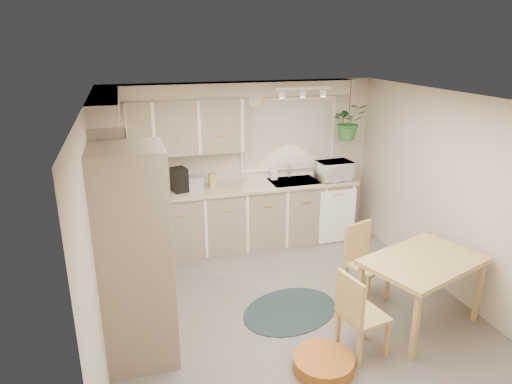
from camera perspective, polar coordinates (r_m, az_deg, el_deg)
The scene contains 35 objects.
floor at distance 5.49m, azimuth 4.25°, elevation -14.18°, with size 4.20×4.20×0.00m, color #646058.
ceiling at distance 4.65m, azimuth 4.96°, elevation 11.55°, with size 4.20×4.20×0.00m, color white.
wall_back at distance 6.85m, azimuth -1.59°, elevation 3.66°, with size 4.00×0.04×2.40m, color #BDB09C.
wall_front at distance 3.28m, azimuth 18.01°, elevation -15.03°, with size 4.00×0.04×2.40m, color #BDB09C.
wall_left at distance 4.67m, azimuth -19.16°, elevation -4.71°, with size 0.04×4.20×2.40m, color #BDB09C.
wall_right at distance 5.92m, azimuth 23.02°, elevation -0.28°, with size 0.04×4.20×2.40m, color #BDB09C.
base_cab_left at distance 5.76m, azimuth -15.06°, elevation -7.98°, with size 0.60×1.85×0.90m, color gray.
base_cab_back at distance 6.76m, azimuth -2.54°, elevation -3.25°, with size 3.60×0.60×0.90m, color gray.
counter_left at distance 5.57m, azimuth -15.36°, elevation -3.64°, with size 0.64×1.89×0.04m, color beige.
counter_back at distance 6.59m, azimuth -2.57°, elevation 0.51°, with size 3.64×0.64×0.04m, color beige.
oven_stack at distance 4.37m, azimuth -14.85°, elevation -8.04°, with size 0.65×0.65×2.10m, color gray.
wall_oven_face at distance 4.38m, azimuth -10.65°, elevation -7.65°, with size 0.02×0.56×0.58m, color white.
upper_cab_left at distance 5.43m, azimuth -17.63°, elevation 5.61°, with size 0.35×2.00×0.75m, color gray.
upper_cab_back at distance 6.37m, azimuth -10.06°, elevation 8.01°, with size 2.00×0.35×0.75m, color gray.
soffit_left at distance 5.35m, azimuth -18.40°, elevation 10.54°, with size 0.30×2.00×0.20m, color #BDB09C.
soffit_back at distance 6.46m, azimuth -3.10°, elevation 12.66°, with size 3.60×0.30×0.20m, color #BDB09C.
cooktop at distance 5.03m, azimuth -15.09°, elevation -5.76°, with size 0.52×0.58×0.02m, color white.
range_hood at distance 4.87m, azimuth -15.77°, elevation -0.89°, with size 0.40×0.60×0.14m, color white.
window_blinds at distance 6.93m, azimuth 4.09°, elevation 7.20°, with size 1.40×0.02×1.00m, color beige.
window_frame at distance 6.94m, azimuth 4.06°, elevation 7.22°, with size 1.50×0.02×1.10m, color silver.
sink at distance 6.86m, azimuth 4.73°, elevation 1.03°, with size 0.70×0.48×0.10m, color #B2B5BA.
dishwasher_front at distance 6.99m, azimuth 10.14°, elevation -3.03°, with size 0.58×0.01×0.83m, color white.
track_light_bar at distance 6.35m, azimuth 5.89°, elevation 12.76°, with size 0.80×0.04×0.04m, color white.
wall_clock at distance 6.67m, azimuth -0.33°, elevation 11.85°, with size 0.30×0.30×0.03m, color gold.
dining_table at distance 5.32m, azimuth 19.78°, elevation -11.59°, with size 1.23×0.82×0.77m, color tan.
chair_left at distance 4.69m, azimuth 13.34°, elevation -14.55°, with size 0.41×0.41×0.88m, color tan.
chair_back at distance 5.59m, azimuth 13.84°, elevation -8.69°, with size 0.42×0.42×0.91m, color tan.
braided_rug at distance 5.42m, azimuth 4.29°, elevation -14.55°, with size 1.18×0.88×0.01m, color black.
pet_bed at distance 4.63m, azimuth 8.40°, elevation -20.43°, with size 0.58×0.58×0.13m, color #B36823.
microwave at distance 6.95m, azimuth 9.78°, elevation 2.88°, with size 0.52×0.29×0.35m, color white.
soap_bottle at distance 6.89m, azimuth 2.22°, elevation 1.89°, with size 0.09×0.20×0.09m, color white.
hanging_plant at distance 6.89m, azimuth 11.47°, elevation 8.14°, with size 0.48×0.53×0.42m, color #276228.
coffee_maker at distance 6.42m, azimuth -9.56°, elevation 1.52°, with size 0.19×0.23×0.34m, color black.
toaster at distance 6.48m, azimuth -8.01°, elevation 1.08°, with size 0.31×0.18×0.19m, color #B2B5BA.
knife_block at distance 6.55m, azimuth -5.47°, elevation 1.43°, with size 0.09×0.09×0.20m, color tan.
Camera 1 is at (-1.66, -4.31, 2.96)m, focal length 32.00 mm.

